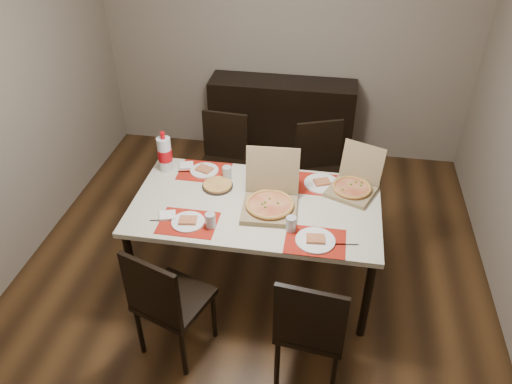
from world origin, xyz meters
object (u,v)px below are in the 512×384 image
chair_near_right (311,325)px  pizza_box_center (270,201)px  sideboard (281,121)px  chair_far_left (222,160)px  dining_table (256,210)px  chair_far_right (321,170)px  dip_bowl (283,188)px  soda_bottle (165,154)px  chair_near_left (166,300)px

chair_near_right → pizza_box_center: size_ratio=2.07×
sideboard → chair_far_left: (-0.43, -0.95, 0.06)m
dining_table → chair_far_right: bearing=64.0°
sideboard → chair_far_left: chair_far_left is taller
chair_near_right → chair_far_right: (-0.05, 1.75, 0.00)m
chair_far_right → dining_table: bearing=-116.0°
dip_bowl → soda_bottle: bearing=172.5°
dining_table → soda_bottle: bearing=157.2°
sideboard → soda_bottle: 1.77m
sideboard → chair_near_left: bearing=-98.7°
dining_table → chair_near_right: chair_near_right is taller
chair_far_left → chair_far_right: size_ratio=1.00×
chair_near_right → pizza_box_center: (-0.38, 0.82, 0.30)m
sideboard → chair_far_right: 1.09m
dining_table → chair_near_left: 0.94m
chair_near_right → soda_bottle: (-1.27, 1.18, 0.38)m
chair_far_right → chair_far_left: bearing=178.6°
pizza_box_center → dip_bowl: 0.25m
chair_near_right → chair_far_right: 1.75m
pizza_box_center → soda_bottle: size_ratio=1.34×
pizza_box_center → dip_bowl: pizza_box_center is taller
chair_far_left → dip_bowl: bearing=-48.2°
chair_far_right → sideboard: bearing=116.0°
chair_near_left → soda_bottle: 1.24m
sideboard → dining_table: bearing=-88.8°
sideboard → chair_far_right: chair_far_right is taller
sideboard → chair_far_left: bearing=-114.2°
pizza_box_center → soda_bottle: (-0.89, 0.37, 0.08)m
chair_far_left → chair_far_right: same height
sideboard → chair_near_right: chair_near_right is taller
chair_far_left → soda_bottle: 0.77m
chair_far_left → pizza_box_center: bearing=-58.8°
sideboard → pizza_box_center: pizza_box_center is taller
chair_far_left → pizza_box_center: 1.15m
dip_bowl → dining_table: bearing=-130.3°
dining_table → chair_far_left: (-0.47, 0.92, -0.17)m
dining_table → dip_bowl: (0.17, 0.20, 0.08)m
chair_far_left → chair_far_right: 0.91m
soda_bottle → sideboard: bearing=64.2°
pizza_box_center → chair_near_left: bearing=-125.9°
sideboard → soda_bottle: bearing=-115.8°
chair_near_left → chair_far_left: size_ratio=1.00×
chair_near_left → soda_bottle: soda_bottle is taller
chair_near_right → pizza_box_center: bearing=114.7°
chair_far_left → chair_near_left: bearing=-89.3°
sideboard → chair_near_left: size_ratio=1.61×
sideboard → pizza_box_center: size_ratio=3.34×
chair_near_left → dip_bowl: chair_near_left is taller
dining_table → pizza_box_center: size_ratio=4.00×
sideboard → dip_bowl: bearing=-82.8°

